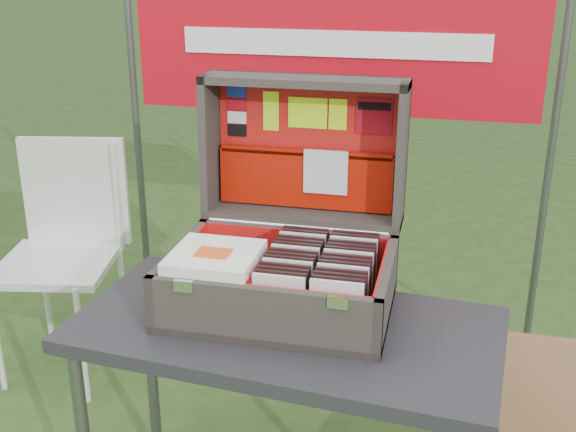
# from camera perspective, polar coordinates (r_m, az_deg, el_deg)

# --- Properties ---
(table_top) EXTENTS (1.18, 0.67, 0.04)m
(table_top) POSITION_cam_1_polar(r_m,az_deg,el_deg) (1.96, -0.17, -8.98)
(table_top) COLOR #232328
(table_top) RESTS_ON ground
(table_leg_bl) EXTENTS (0.04, 0.04, 0.67)m
(table_leg_bl) POSITION_cam_1_polar(r_m,az_deg,el_deg) (2.47, -10.70, -12.16)
(table_leg_bl) COLOR #59595B
(table_leg_bl) RESTS_ON ground
(table_leg_br) EXTENTS (0.04, 0.04, 0.67)m
(table_leg_br) POSITION_cam_1_polar(r_m,az_deg,el_deg) (2.30, 14.00, -15.13)
(table_leg_br) COLOR #59595B
(table_leg_br) RESTS_ON ground
(suitcase) EXTENTS (0.61, 0.59, 0.59)m
(suitcase) POSITION_cam_1_polar(r_m,az_deg,el_deg) (1.96, -0.25, 1.14)
(suitcase) COLOR #453D36
(suitcase) RESTS_ON table
(suitcase_base_bottom) EXTENTS (0.61, 0.43, 0.02)m
(suitcase_base_bottom) POSITION_cam_1_polar(r_m,az_deg,el_deg) (2.02, -0.63, -7.05)
(suitcase_base_bottom) COLOR #453D36
(suitcase_base_bottom) RESTS_ON table_top
(suitcase_base_wall_front) EXTENTS (0.61, 0.02, 0.16)m
(suitcase_base_wall_front) POSITION_cam_1_polar(r_m,az_deg,el_deg) (1.81, -2.19, -8.03)
(suitcase_base_wall_front) COLOR #453D36
(suitcase_base_wall_front) RESTS_ON table_top
(suitcase_base_wall_back) EXTENTS (0.61, 0.02, 0.16)m
(suitcase_base_wall_back) POSITION_cam_1_polar(r_m,az_deg,el_deg) (2.17, 0.64, -2.98)
(suitcase_base_wall_back) COLOR #453D36
(suitcase_base_wall_back) RESTS_ON table_top
(suitcase_base_wall_left) EXTENTS (0.02, 0.43, 0.16)m
(suitcase_base_wall_left) POSITION_cam_1_polar(r_m,az_deg,el_deg) (2.07, -8.52, -4.42)
(suitcase_base_wall_left) COLOR #453D36
(suitcase_base_wall_left) RESTS_ON table_top
(suitcase_base_wall_right) EXTENTS (0.02, 0.43, 0.16)m
(suitcase_base_wall_right) POSITION_cam_1_polar(r_m,az_deg,el_deg) (1.94, 7.77, -6.08)
(suitcase_base_wall_right) COLOR #453D36
(suitcase_base_wall_right) RESTS_ON table_top
(suitcase_liner_floor) EXTENTS (0.56, 0.38, 0.01)m
(suitcase_liner_floor) POSITION_cam_1_polar(r_m,az_deg,el_deg) (2.01, -0.64, -6.67)
(suitcase_liner_floor) COLOR red
(suitcase_liner_floor) RESTS_ON suitcase_base_bottom
(suitcase_latch_left) EXTENTS (0.05, 0.01, 0.03)m
(suitcase_latch_left) POSITION_cam_1_polar(r_m,az_deg,el_deg) (1.82, -8.26, -5.50)
(suitcase_latch_left) COLOR silver
(suitcase_latch_left) RESTS_ON suitcase_base_wall_front
(suitcase_latch_right) EXTENTS (0.05, 0.01, 0.03)m
(suitcase_latch_right) POSITION_cam_1_polar(r_m,az_deg,el_deg) (1.73, 3.95, -6.84)
(suitcase_latch_right) COLOR silver
(suitcase_latch_right) RESTS_ON suitcase_base_wall_front
(suitcase_hinge) EXTENTS (0.54, 0.02, 0.02)m
(suitcase_hinge) POSITION_cam_1_polar(r_m,az_deg,el_deg) (2.14, 0.72, -0.87)
(suitcase_hinge) COLOR silver
(suitcase_hinge) RESTS_ON suitcase_base_wall_back
(suitcase_lid_back) EXTENTS (0.61, 0.04, 0.43)m
(suitcase_lid_back) POSITION_cam_1_polar(r_m,az_deg,el_deg) (2.23, 1.62, 5.64)
(suitcase_lid_back) COLOR #453D36
(suitcase_lid_back) RESTS_ON suitcase_base_wall_back
(suitcase_lid_rim_far) EXTENTS (0.61, 0.16, 0.03)m
(suitcase_lid_rim_far) POSITION_cam_1_polar(r_m,az_deg,el_deg) (2.12, 1.34, 10.62)
(suitcase_lid_rim_far) COLOR #453D36
(suitcase_lid_rim_far) RESTS_ON suitcase_lid_back
(suitcase_lid_rim_near) EXTENTS (0.61, 0.16, 0.03)m
(suitcase_lid_rim_near) POSITION_cam_1_polar(r_m,az_deg,el_deg) (2.22, 1.17, 0.10)
(suitcase_lid_rim_near) COLOR #453D36
(suitcase_lid_rim_near) RESTS_ON suitcase_lid_back
(suitcase_lid_rim_left) EXTENTS (0.02, 0.18, 0.44)m
(suitcase_lid_rim_left) POSITION_cam_1_polar(r_m,az_deg,el_deg) (2.24, -6.10, 5.66)
(suitcase_lid_rim_left) COLOR #453D36
(suitcase_lid_rim_left) RESTS_ON suitcase_lid_back
(suitcase_lid_rim_right) EXTENTS (0.02, 0.18, 0.44)m
(suitcase_lid_rim_right) POSITION_cam_1_polar(r_m,az_deg,el_deg) (2.12, 8.99, 4.71)
(suitcase_lid_rim_right) COLOR #453D36
(suitcase_lid_rim_right) RESTS_ON suitcase_lid_back
(suitcase_lid_liner) EXTENTS (0.55, 0.02, 0.38)m
(suitcase_lid_liner) POSITION_cam_1_polar(r_m,az_deg,el_deg) (2.21, 1.54, 5.56)
(suitcase_lid_liner) COLOR red
(suitcase_lid_liner) RESTS_ON suitcase_lid_back
(suitcase_liner_wall_front) EXTENTS (0.56, 0.01, 0.14)m
(suitcase_liner_wall_front) POSITION_cam_1_polar(r_m,az_deg,el_deg) (1.82, -2.07, -7.48)
(suitcase_liner_wall_front) COLOR red
(suitcase_liner_wall_front) RESTS_ON suitcase_base_bottom
(suitcase_liner_wall_back) EXTENTS (0.56, 0.01, 0.14)m
(suitcase_liner_wall_back) POSITION_cam_1_polar(r_m,az_deg,el_deg) (2.15, 0.56, -2.84)
(suitcase_liner_wall_back) COLOR red
(suitcase_liner_wall_back) RESTS_ON suitcase_base_bottom
(suitcase_liner_wall_left) EXTENTS (0.01, 0.38, 0.14)m
(suitcase_liner_wall_left) POSITION_cam_1_polar(r_m,az_deg,el_deg) (2.06, -8.15, -4.17)
(suitcase_liner_wall_left) COLOR red
(suitcase_liner_wall_left) RESTS_ON suitcase_base_bottom
(suitcase_liner_wall_right) EXTENTS (0.01, 0.38, 0.14)m
(suitcase_liner_wall_right) POSITION_cam_1_polar(r_m,az_deg,el_deg) (1.94, 7.34, -5.73)
(suitcase_liner_wall_right) COLOR red
(suitcase_liner_wall_right) RESTS_ON suitcase_base_bottom
(suitcase_lid_pocket) EXTENTS (0.54, 0.04, 0.17)m
(suitcase_lid_pocket) POSITION_cam_1_polar(r_m,az_deg,el_deg) (2.22, 1.40, 2.91)
(suitcase_lid_pocket) COLOR #9F1204
(suitcase_lid_pocket) RESTS_ON suitcase_lid_liner
(suitcase_pocket_edge) EXTENTS (0.53, 0.02, 0.02)m
(suitcase_pocket_edge) POSITION_cam_1_polar(r_m,az_deg,el_deg) (2.19, 1.41, 5.05)
(suitcase_pocket_edge) COLOR #9F1204
(suitcase_pocket_edge) RESTS_ON suitcase_lid_pocket
(suitcase_pocket_cd) EXTENTS (0.14, 0.01, 0.14)m
(suitcase_pocket_cd) POSITION_cam_1_polar(r_m,az_deg,el_deg) (2.18, 2.99, 3.49)
(suitcase_pocket_cd) COLOR silver
(suitcase_pocket_cd) RESTS_ON suitcase_lid_pocket
(lid_sticker_cc_a) EXTENTS (0.06, 0.00, 0.04)m
(lid_sticker_cc_a) POSITION_cam_1_polar(r_m,az_deg,el_deg) (2.23, -4.09, 9.79)
(lid_sticker_cc_a) COLOR #1933B2
(lid_sticker_cc_a) RESTS_ON suitcase_lid_liner
(lid_sticker_cc_b) EXTENTS (0.06, 0.00, 0.04)m
(lid_sticker_cc_b) POSITION_cam_1_polar(r_m,az_deg,el_deg) (2.24, -4.07, 8.78)
(lid_sticker_cc_b) COLOR #AB0A18
(lid_sticker_cc_b) RESTS_ON suitcase_lid_liner
(lid_sticker_cc_c) EXTENTS (0.06, 0.00, 0.04)m
(lid_sticker_cc_c) POSITION_cam_1_polar(r_m,az_deg,el_deg) (2.24, -4.06, 7.77)
(lid_sticker_cc_c) COLOR white
(lid_sticker_cc_c) RESTS_ON suitcase_lid_liner
(lid_sticker_cc_d) EXTENTS (0.06, 0.00, 0.04)m
(lid_sticker_cc_d) POSITION_cam_1_polar(r_m,az_deg,el_deg) (2.25, -4.04, 6.77)
(lid_sticker_cc_d) COLOR black
(lid_sticker_cc_d) RESTS_ON suitcase_lid_liner
(lid_card_neon_tall) EXTENTS (0.05, 0.01, 0.12)m
(lid_card_neon_tall) POSITION_cam_1_polar(r_m,az_deg,el_deg) (2.21, -1.36, 8.29)
(lid_card_neon_tall) COLOR #BCE913
(lid_card_neon_tall) RESTS_ON suitcase_lid_liner
(lid_card_neon_main) EXTENTS (0.12, 0.01, 0.09)m
(lid_card_neon_main) POSITION_cam_1_polar(r_m,az_deg,el_deg) (2.18, 1.56, 8.14)
(lid_card_neon_main) COLOR #BCE913
(lid_card_neon_main) RESTS_ON suitcase_lid_liner
(lid_card_neon_small) EXTENTS (0.05, 0.01, 0.09)m
(lid_card_neon_small) POSITION_cam_1_polar(r_m,az_deg,el_deg) (2.17, 3.96, 8.01)
(lid_card_neon_small) COLOR #BCE913
(lid_card_neon_small) RESTS_ON suitcase_lid_liner
(lid_sticker_band) EXTENTS (0.11, 0.01, 0.11)m
(lid_sticker_band) POSITION_cam_1_polar(r_m,az_deg,el_deg) (2.15, 6.82, 7.83)
(lid_sticker_band) COLOR #AB0A18
(lid_sticker_band) RESTS_ON suitcase_lid_liner
(lid_sticker_band_bar) EXTENTS (0.10, 0.00, 0.02)m
(lid_sticker_band_bar) POSITION_cam_1_polar(r_m,az_deg,el_deg) (2.15, 6.86, 8.61)
(lid_sticker_band_bar) COLOR black
(lid_sticker_band_bar) RESTS_ON suitcase_lid_liner
(cd_left_0) EXTENTS (0.13, 0.01, 0.15)m
(cd_left_0) POSITION_cam_1_polar(r_m,az_deg,el_deg) (1.82, -0.74, -6.92)
(cd_left_0) COLOR silver
(cd_left_0) RESTS_ON suitcase_liner_floor
(cd_left_1) EXTENTS (0.13, 0.01, 0.15)m
(cd_left_1) POSITION_cam_1_polar(r_m,az_deg,el_deg) (1.84, -0.56, -6.59)
(cd_left_1) COLOR black
(cd_left_1) RESTS_ON suitcase_liner_floor
(cd_left_2) EXTENTS (0.13, 0.01, 0.15)m
(cd_left_2) POSITION_cam_1_polar(r_m,az_deg,el_deg) (1.86, -0.39, -6.26)
(cd_left_2) COLOR black
(cd_left_2) RESTS_ON suitcase_liner_floor
(cd_left_3) EXTENTS (0.13, 0.01, 0.15)m
(cd_left_3) POSITION_cam_1_polar(r_m,az_deg,el_deg) (1.88, -0.22, -5.94)
(cd_left_3) COLOR black
(cd_left_3) RESTS_ON suitcase_liner_floor
(cd_left_4) EXTENTS (0.13, 0.01, 0.15)m
(cd_left_4) POSITION_cam_1_polar(r_m,az_deg,el_deg) (1.90, -0.05, -5.63)
(cd_left_4) COLOR silver
(cd_left_4) RESTS_ON suitcase_liner_floor
(cd_left_5) EXTENTS (0.13, 0.01, 0.15)m
(cd_left_5) POSITION_cam_1_polar(r_m,az_deg,el_deg) (1.92, 0.11, -5.32)
(cd_left_5) COLOR black
(cd_left_5) RESTS_ON suitcase_liner_floor
(cd_left_6) EXTENTS (0.13, 0.01, 0.15)m
(cd_left_6) POSITION_cam_1_polar(r_m,az_deg,el_deg) (1.94, 0.27, -5.03)
(cd_left_6) COLOR black
(cd_left_6) RESTS_ON suitcase_liner_floor
(cd_left_7) EXTENTS (0.13, 0.01, 0.15)m
(cd_left_7) POSITION_cam_1_polar(r_m,az_deg,el_deg) (1.96, 0.42, -4.73)
(cd_left_7) COLOR black
(cd_left_7) RESTS_ON suitcase_liner_floor
(cd_left_8) EXTENTS (0.13, 0.01, 0.15)m
(cd_left_8) POSITION_cam_1_polar(r_m,az_deg,el_deg) (1.99, 0.58, -4.45)
(cd_left_8) COLOR silver
(cd_left_8) RESTS_ON suitcase_liner_floor
(cd_left_9) EXTENTS (0.13, 0.01, 0.15)m
(cd_left_9) POSITION_cam_1_polar(r_m,az_deg,el_deg) (2.01, 0.72, -4.17)
(cd_left_9) COLOR black
(cd_left_9) RESTS_ON suitcase_liner_floor
(cd_left_10) EXTENTS (0.13, 0.01, 0.15)m
(cd_left_10) POSITION_cam_1_polar(r_m,az_deg,el_deg) (2.03, 0.87, -3.89)
(cd_left_10) COLOR black
(cd_left_10) RESTS_ON suitcase_liner_floor
(cd_left_11) EXTENTS (0.13, 0.01, 0.15)m
(cd_left_11) POSITION_cam_1_polar(r_m,az_deg,el_deg) (2.05, 1.01, -3.62)
(cd_left_11) COLOR black
(cd_left_11) RESTS_ON suitcase_liner_floor
(cd_left_12) EXTENTS (0.13, 0.01, 0.15)m
(cd_left_12) POSITION_cam_1_polar(r_m,az_deg,el_deg) (2.07, 1.15, -3.36)
(cd_left_12) COLOR silver
(cd_left_12) RESTS_ON suitcase_liner_floor
(cd_left_13) EXTENTS (0.13, 0.01, 0.15)m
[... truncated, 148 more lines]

